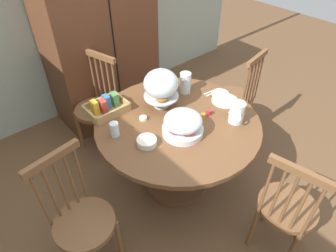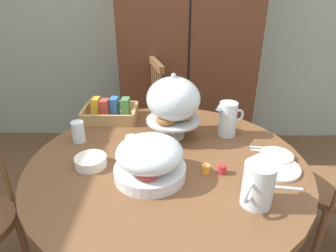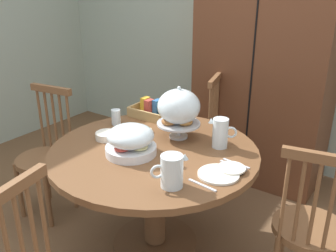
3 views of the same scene
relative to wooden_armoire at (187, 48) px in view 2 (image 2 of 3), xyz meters
The scene contains 19 objects.
wall_back 0.48m from the wooden_armoire, 114.01° to the left, with size 4.80×0.06×2.60m, color #9EAD9E.
wooden_armoire is the anchor object (origin of this frame).
dining_table 1.45m from the wooden_armoire, 96.07° to the right, with size 1.27×1.27×0.74m.
windsor_chair_far_side 0.80m from the wooden_armoire, 128.70° to the right, with size 0.42×0.42×0.97m.
pastry_stand_with_dome 1.15m from the wooden_armoire, 96.01° to the right, with size 0.28×0.28×0.34m.
fruit_platter_covered 1.53m from the wooden_armoire, 98.19° to the right, with size 0.30×0.30×0.18m.
orange_juice_pitcher 1.14m from the wooden_armoire, 81.50° to the right, with size 0.17×0.10×0.18m.
milk_pitcher 1.68m from the wooden_armoire, 83.74° to the right, with size 0.14×0.17×0.17m.
cereal_basket 1.06m from the wooden_armoire, 118.58° to the right, with size 0.32×0.24×0.12m.
china_plate_large 1.49m from the wooden_armoire, 77.26° to the right, with size 0.22×0.22×0.01m, color white.
china_plate_small 1.42m from the wooden_armoire, 75.10° to the right, with size 0.15×0.15×0.01m, color white.
cereal_bowl 1.52m from the wooden_armoire, 108.79° to the right, with size 0.14×0.14×0.04m, color white.
drinking_glass 1.36m from the wooden_armoire, 116.58° to the right, with size 0.06×0.06×0.11m, color silver.
butter_dish 1.26m from the wooden_armoire, 105.94° to the right, with size 0.06×0.06×0.02m, color beige.
jam_jar_strawberry 1.49m from the wooden_armoire, 86.55° to the right, with size 0.04×0.04×0.04m, color #B7282D.
jam_jar_apricot 1.49m from the wooden_armoire, 89.27° to the right, with size 0.04×0.04×0.04m, color orange.
table_knife 1.36m from the wooden_armoire, 75.19° to the right, with size 0.17×0.01×0.01m, color silver.
dinner_fork 1.33m from the wooden_armoire, 74.69° to the right, with size 0.17×0.01×0.01m, color silver.
soup_spoon 1.62m from the wooden_armoire, 78.99° to the right, with size 0.17×0.01×0.01m, color silver.
Camera 2 is at (0.02, -1.00, 1.46)m, focal length 30.86 mm.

